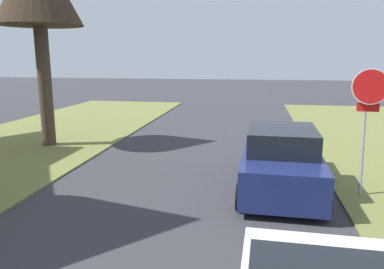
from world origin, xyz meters
TOP-DOWN VIEW (x-y plane):
  - stop_sign_far at (4.13, 12.74)m, footprint 0.81×0.40m
  - parked_sedan_navy at (2.28, 13.05)m, footprint 2.04×4.45m

SIDE VIEW (x-z plane):
  - parked_sedan_navy at x=2.28m, z-range -0.06..1.51m
  - stop_sign_far at x=4.13m, z-range 0.71..3.67m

